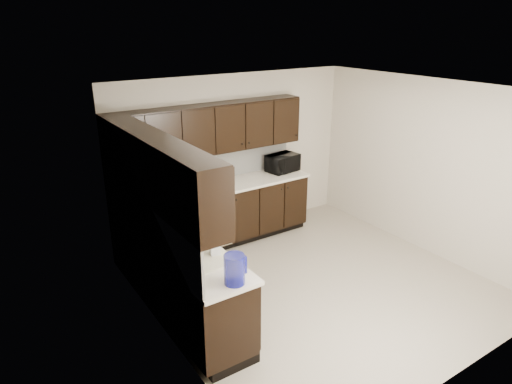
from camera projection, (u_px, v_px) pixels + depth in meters
floor at (315, 284)px, 5.94m from camera, size 4.00×4.00×0.00m
ceiling at (325, 90)px, 5.05m from camera, size 4.00×4.00×0.00m
wall_back at (234, 156)px, 7.05m from camera, size 4.00×0.02×2.50m
wall_left at (164, 235)px, 4.46m from camera, size 0.02×4.00×2.50m
wall_right at (425, 167)px, 6.53m from camera, size 0.02×4.00×2.50m
wall_front at (472, 264)px, 3.94m from camera, size 4.00×0.02×2.50m
lower_cabinets at (205, 243)px, 6.13m from camera, size 3.00×2.80×0.90m
countertop at (203, 208)px, 5.95m from camera, size 3.03×2.83×0.04m
backsplash at (181, 188)px, 5.91m from camera, size 3.00×2.80×0.48m
upper_cabinets at (190, 144)px, 5.68m from camera, size 3.00×2.80×0.70m
dishwasher at (214, 221)px, 6.48m from camera, size 0.58×0.04×0.78m
sink at (196, 260)px, 4.74m from camera, size 0.54×0.82×0.42m
microwave at (283, 163)px, 7.30m from camera, size 0.54×0.41×0.28m
soap_bottle_a at (215, 246)px, 4.68m from camera, size 0.12×0.12×0.22m
soap_bottle_b at (185, 255)px, 4.47m from camera, size 0.11×0.11×0.23m
toaster_oven at (132, 198)px, 5.98m from camera, size 0.37×0.31×0.20m
storage_bin at (162, 219)px, 5.35m from camera, size 0.61×0.53×0.20m
blue_pitcher at (234, 269)px, 4.17m from camera, size 0.21×0.21×0.29m
teal_tumbler at (176, 214)px, 5.50m from camera, size 0.11×0.11×0.19m
paper_towel_roll at (151, 201)px, 5.77m from camera, size 0.15×0.15×0.28m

